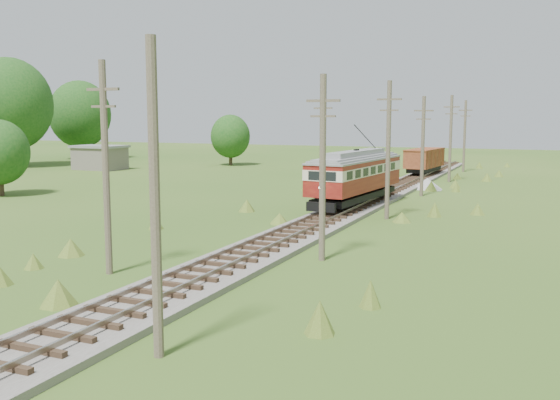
% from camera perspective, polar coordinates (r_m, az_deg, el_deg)
% --- Properties ---
extents(railbed_main, '(3.60, 96.00, 0.57)m').
position_cam_1_polar(railbed_main, '(45.34, 6.70, -0.67)').
color(railbed_main, '#605B54').
rests_on(railbed_main, ground).
extents(streetcar, '(3.82, 12.36, 5.60)m').
position_cam_1_polar(streetcar, '(45.63, 6.96, 2.43)').
color(streetcar, black).
rests_on(streetcar, ground).
extents(gondola, '(3.30, 8.05, 2.60)m').
position_cam_1_polar(gondola, '(71.74, 13.07, 3.64)').
color(gondola, black).
rests_on(gondola, ground).
extents(gravel_pile, '(2.87, 3.05, 1.05)m').
position_cam_1_polar(gravel_pile, '(59.53, 13.39, 1.42)').
color(gravel_pile, gray).
rests_on(gravel_pile, ground).
extents(utility_pole_r_1, '(0.30, 0.30, 8.80)m').
position_cam_1_polar(utility_pole_r_1, '(17.21, -11.36, -0.10)').
color(utility_pole_r_1, brown).
rests_on(utility_pole_r_1, ground).
extents(utility_pole_r_2, '(1.60, 0.30, 8.60)m').
position_cam_1_polar(utility_pole_r_2, '(28.72, 3.92, 3.10)').
color(utility_pole_r_2, brown).
rests_on(utility_pole_r_2, ground).
extents(utility_pole_r_3, '(1.60, 0.30, 9.00)m').
position_cam_1_polar(utility_pole_r_3, '(41.19, 9.86, 4.64)').
color(utility_pole_r_3, brown).
rests_on(utility_pole_r_3, ground).
extents(utility_pole_r_4, '(1.60, 0.30, 8.40)m').
position_cam_1_polar(utility_pole_r_4, '(53.96, 12.92, 4.91)').
color(utility_pole_r_4, brown).
rests_on(utility_pole_r_4, ground).
extents(utility_pole_r_5, '(1.60, 0.30, 8.90)m').
position_cam_1_polar(utility_pole_r_5, '(66.70, 15.33, 5.52)').
color(utility_pole_r_5, brown).
rests_on(utility_pole_r_5, ground).
extents(utility_pole_r_6, '(1.60, 0.30, 8.70)m').
position_cam_1_polar(utility_pole_r_6, '(79.61, 16.52, 5.70)').
color(utility_pole_r_6, brown).
rests_on(utility_pole_r_6, ground).
extents(utility_pole_l_a, '(1.60, 0.30, 9.00)m').
position_cam_1_polar(utility_pole_l_a, '(27.13, -15.65, 3.01)').
color(utility_pole_l_a, brown).
rests_on(utility_pole_l_a, ground).
extents(utility_pole_l_b, '(1.60, 0.30, 8.60)m').
position_cam_1_polar(utility_pole_l_b, '(52.03, 3.92, 5.10)').
color(utility_pole_l_b, brown).
rests_on(utility_pole_l_b, ground).
extents(tree_left_4, '(11.34, 11.34, 14.61)m').
position_cam_1_polar(tree_left_4, '(91.88, -23.53, 8.02)').
color(tree_left_4, '#38281C').
rests_on(tree_left_4, ground).
extents(tree_left_5, '(9.66, 9.66, 12.44)m').
position_cam_1_polar(tree_left_5, '(104.79, -17.82, 7.48)').
color(tree_left_5, '#38281C').
rests_on(tree_left_5, ground).
extents(tree_mid_a, '(5.46, 5.46, 7.03)m').
position_cam_1_polar(tree_mid_a, '(87.20, -4.56, 5.82)').
color(tree_mid_a, '#38281C').
rests_on(tree_mid_a, ground).
extents(shed, '(6.40, 4.40, 3.10)m').
position_cam_1_polar(shed, '(83.16, -16.14, 3.78)').
color(shed, slate).
rests_on(shed, ground).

